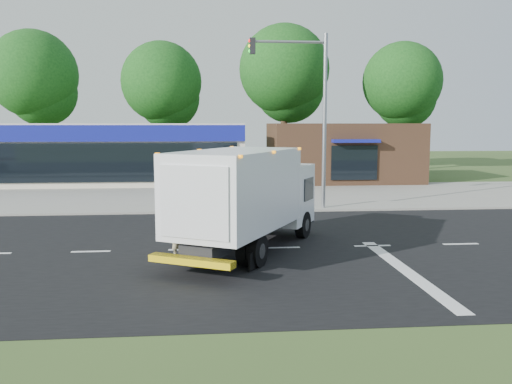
{
  "coord_description": "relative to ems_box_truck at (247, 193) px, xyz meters",
  "views": [
    {
      "loc": [
        -2.32,
        -16.91,
        3.97
      ],
      "look_at": [
        -0.73,
        1.04,
        1.7
      ],
      "focal_mm": 38.0,
      "sensor_mm": 36.0,
      "label": 1
    }
  ],
  "objects": [
    {
      "name": "emergency_worker",
      "position": [
        -2.02,
        -0.62,
        -1.01
      ],
      "size": [
        0.67,
        0.53,
        1.72
      ],
      "rotation": [
        0.0,
        0.0,
        0.29
      ],
      "color": "tan",
      "rests_on": "ground"
    },
    {
      "name": "traffic_signal_pole",
      "position": [
        3.5,
        8.07,
        3.07
      ],
      "size": [
        3.51,
        0.25,
        8.0
      ],
      "color": "gray",
      "rests_on": "ground"
    },
    {
      "name": "parking_apron",
      "position": [
        1.15,
        14.47,
        -1.85
      ],
      "size": [
        60.0,
        9.0,
        0.02
      ],
      "primitive_type": "cube",
      "color": "gray",
      "rests_on": "ground"
    },
    {
      "name": "brown_storefront",
      "position": [
        8.15,
        20.45,
        0.14
      ],
      "size": [
        10.0,
        6.7,
        4.0
      ],
      "color": "#382316",
      "rests_on": "ground"
    },
    {
      "name": "ground",
      "position": [
        1.15,
        0.47,
        -1.86
      ],
      "size": [
        120.0,
        120.0,
        0.0
      ],
      "primitive_type": "plane",
      "color": "#385123",
      "rests_on": "ground"
    },
    {
      "name": "background_trees",
      "position": [
        0.3,
        28.64,
        5.52
      ],
      "size": [
        36.77,
        7.39,
        12.1
      ],
      "color": "#332114",
      "rests_on": "ground"
    },
    {
      "name": "retail_strip_mall",
      "position": [
        -7.85,
        20.4,
        0.16
      ],
      "size": [
        18.0,
        6.2,
        4.0
      ],
      "color": "beige",
      "rests_on": "ground"
    },
    {
      "name": "ems_box_truck",
      "position": [
        0.0,
        0.0,
        0.0
      ],
      "size": [
        5.4,
        7.46,
        3.22
      ],
      "rotation": [
        0.0,
        0.0,
        1.08
      ],
      "color": "black",
      "rests_on": "ground"
    },
    {
      "name": "lane_markings",
      "position": [
        2.5,
        -0.88,
        -1.84
      ],
      "size": [
        55.2,
        7.0,
        0.01
      ],
      "color": "silver",
      "rests_on": "road_asphalt"
    },
    {
      "name": "road_asphalt",
      "position": [
        1.15,
        0.47,
        -1.85
      ],
      "size": [
        60.0,
        14.0,
        0.02
      ],
      "primitive_type": "cube",
      "color": "black",
      "rests_on": "ground"
    },
    {
      "name": "sidewalk",
      "position": [
        1.15,
        8.67,
        -1.8
      ],
      "size": [
        60.0,
        2.4,
        0.12
      ],
      "primitive_type": "cube",
      "color": "gray",
      "rests_on": "ground"
    }
  ]
}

